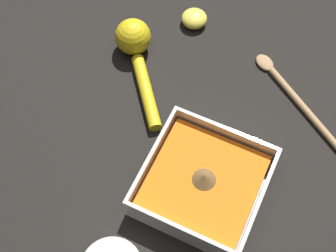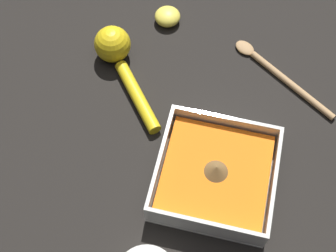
{
  "view_description": "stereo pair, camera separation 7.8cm",
  "coord_description": "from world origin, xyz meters",
  "px_view_note": "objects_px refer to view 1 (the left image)",
  "views": [
    {
      "loc": [
        0.26,
        0.11,
        0.72
      ],
      "look_at": [
        -0.08,
        -0.05,
        0.03
      ],
      "focal_mm": 50.0,
      "sensor_mm": 36.0,
      "label": 1
    },
    {
      "loc": [
        0.28,
        0.03,
        0.72
      ],
      "look_at": [
        -0.08,
        -0.05,
        0.03
      ],
      "focal_mm": 50.0,
      "sensor_mm": 36.0,
      "label": 2
    }
  ],
  "objects_px": {
    "lemon_squeezer": "(136,48)",
    "square_dish": "(203,184)",
    "lemon_half": "(194,19)",
    "wooden_spoon": "(292,94)"
  },
  "relations": [
    {
      "from": "lemon_half",
      "to": "wooden_spoon",
      "type": "relative_size",
      "value": 0.25
    },
    {
      "from": "wooden_spoon",
      "to": "square_dish",
      "type": "bearing_deg",
      "value": 105.96
    },
    {
      "from": "lemon_half",
      "to": "square_dish",
      "type": "bearing_deg",
      "value": 26.07
    },
    {
      "from": "square_dish",
      "to": "lemon_half",
      "type": "bearing_deg",
      "value": -153.93
    },
    {
      "from": "lemon_half",
      "to": "wooden_spoon",
      "type": "bearing_deg",
      "value": 70.65
    },
    {
      "from": "lemon_squeezer",
      "to": "lemon_half",
      "type": "xyz_separation_m",
      "value": [
        -0.12,
        0.06,
        -0.02
      ]
    },
    {
      "from": "square_dish",
      "to": "wooden_spoon",
      "type": "height_order",
      "value": "square_dish"
    },
    {
      "from": "square_dish",
      "to": "wooden_spoon",
      "type": "relative_size",
      "value": 0.92
    },
    {
      "from": "square_dish",
      "to": "lemon_half",
      "type": "distance_m",
      "value": 0.35
    },
    {
      "from": "lemon_squeezer",
      "to": "square_dish",
      "type": "bearing_deg",
      "value": -169.99
    }
  ]
}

